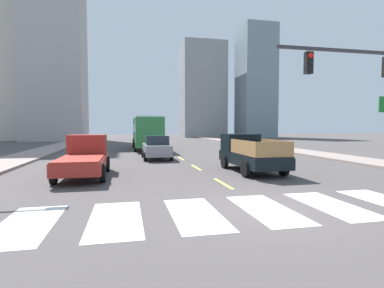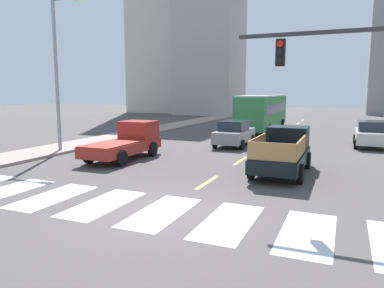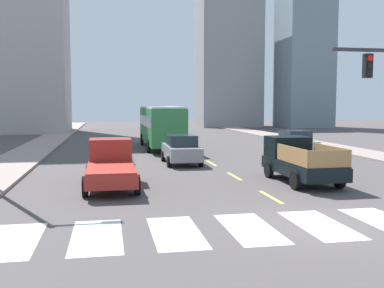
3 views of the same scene
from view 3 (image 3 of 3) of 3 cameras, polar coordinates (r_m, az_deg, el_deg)
ground_plane at (r=13.84m, az=15.86°, el=-9.81°), size 160.00×160.00×0.00m
sidewalk_right at (r=34.91m, az=19.74°, el=-0.87°), size 3.02×110.00×0.15m
sidewalk_left at (r=30.66m, az=-20.93°, el=-1.70°), size 3.02×110.00×0.15m
crosswalk_stripe_0 at (r=12.70m, az=-21.79°, el=-11.32°), size 1.34×3.29×0.01m
crosswalk_stripe_1 at (r=12.46m, az=-11.98°, el=-11.38°), size 1.34×3.29×0.01m
crosswalk_stripe_2 at (r=12.59m, az=-2.08°, el=-11.11°), size 1.34×3.29×0.01m
crosswalk_stripe_3 at (r=13.06m, az=7.34°, el=-10.55°), size 1.34×3.29×0.01m
crosswalk_stripe_4 at (r=13.84m, az=15.86°, el=-9.80°), size 1.34×3.29×0.01m
lane_dash_0 at (r=17.41m, az=9.96°, el=-6.62°), size 0.16×2.40×0.01m
lane_dash_1 at (r=22.08m, az=5.40°, el=-4.09°), size 0.16×2.40×0.01m
lane_dash_2 at (r=26.88m, az=2.47°, el=-2.43°), size 0.16×2.40×0.01m
lane_dash_3 at (r=31.73m, az=0.43°, el=-1.27°), size 0.16×2.40×0.01m
lane_dash_4 at (r=36.63m, az=-1.07°, el=-0.42°), size 0.16×2.40×0.01m
lane_dash_5 at (r=41.54m, az=-2.21°, el=0.23°), size 0.16×2.40×0.01m
lane_dash_6 at (r=46.48m, az=-3.11°, el=0.74°), size 0.16×2.40×0.01m
lane_dash_7 at (r=51.43m, az=-3.83°, el=1.15°), size 0.16×2.40×0.01m
pickup_stakebed at (r=21.11m, az=13.29°, el=-2.07°), size 2.18×5.20×1.96m
pickup_dark at (r=19.51m, az=-10.25°, el=-2.63°), size 2.18×5.20×1.96m
city_bus at (r=35.70m, az=-3.98°, el=2.56°), size 2.72×10.80×3.32m
sedan_near_left at (r=26.46m, az=-1.38°, el=-0.68°), size 2.02×4.40×1.72m
sedan_near_right at (r=31.82m, az=12.84°, el=0.17°), size 2.02×4.40×1.72m
block_mid_left at (r=71.67m, az=14.03°, el=11.61°), size 7.02×7.34×23.71m
block_mid_right at (r=72.12m, az=4.55°, el=10.48°), size 9.37×8.03×20.64m
block_low_left at (r=60.93m, az=-20.24°, el=16.37°), size 9.41×9.57×31.54m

